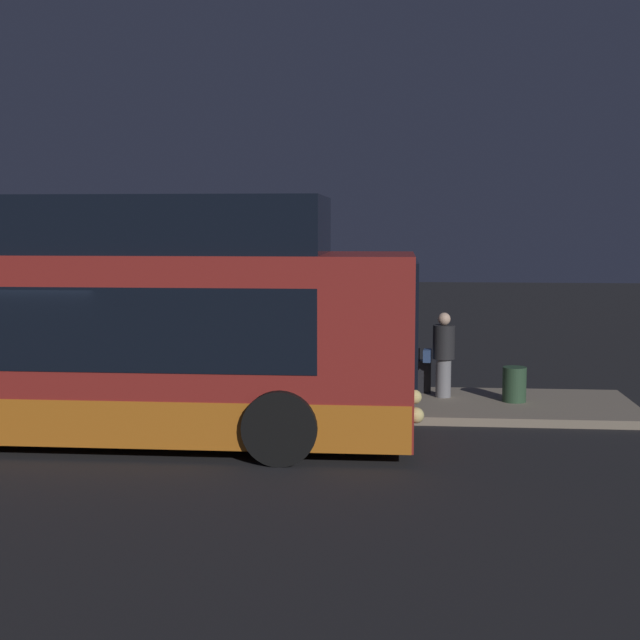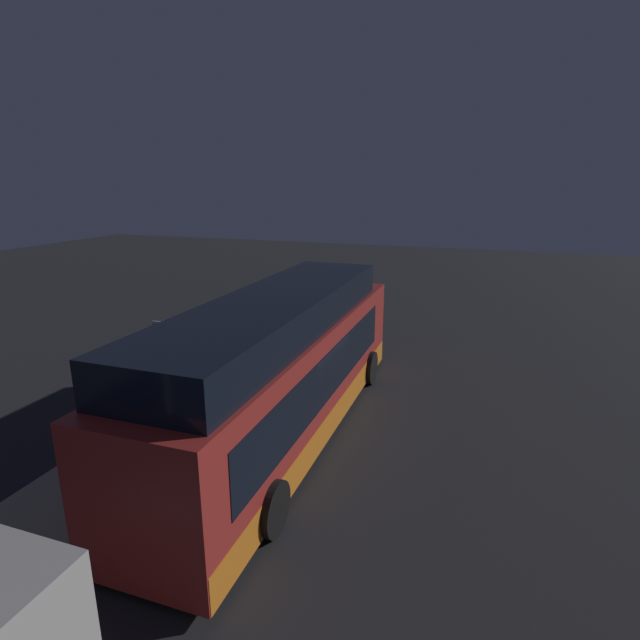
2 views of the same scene
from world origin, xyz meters
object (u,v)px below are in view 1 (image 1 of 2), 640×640
at_px(sign_post, 111,304).
at_px(trash_bin, 514,384).
at_px(passenger_boarding, 296,351).
at_px(passenger_waiting, 443,352).
at_px(suitcase, 419,376).
at_px(bus_lead, 32,331).
at_px(passenger_with_bags, 150,356).

xyz_separation_m(sign_post, trash_bin, (7.90, -0.65, -1.39)).
bearing_deg(sign_post, passenger_boarding, -6.54).
bearing_deg(passenger_waiting, sign_post, 94.33).
height_order(passenger_waiting, sign_post, sign_post).
height_order(passenger_waiting, suitcase, passenger_waiting).
distance_m(passenger_waiting, sign_post, 6.65).
relative_size(passenger_boarding, sign_post, 0.62).
bearing_deg(trash_bin, sign_post, 175.33).
bearing_deg(bus_lead, passenger_with_bags, 58.85).
relative_size(passenger_boarding, trash_bin, 2.52).
distance_m(bus_lead, sign_post, 3.59).
bearing_deg(suitcase, sign_post, -178.92).
bearing_deg(passenger_waiting, passenger_with_bags, 108.81).
height_order(bus_lead, passenger_boarding, bus_lead).
distance_m(passenger_boarding, passenger_with_bags, 2.77).
bearing_deg(suitcase, passenger_with_bags, -162.60).
bearing_deg(suitcase, passenger_waiting, -44.50).
xyz_separation_m(suitcase, trash_bin, (1.76, -0.76, 0.00)).
bearing_deg(trash_bin, passenger_with_bags, -173.28).
relative_size(passenger_with_bags, trash_bin, 2.55).
height_order(passenger_boarding, passenger_with_bags, passenger_with_bags).
height_order(passenger_with_bags, suitcase, passenger_with_bags).
bearing_deg(passenger_with_bags, passenger_boarding, -4.89).
xyz_separation_m(bus_lead, sign_post, (0.11, 3.59, 0.12)).
distance_m(passenger_with_bags, trash_bin, 6.78).
height_order(bus_lead, sign_post, bus_lead).
bearing_deg(trash_bin, bus_lead, -159.81).
xyz_separation_m(passenger_boarding, sign_post, (-3.78, 0.43, 0.85)).
relative_size(suitcase, trash_bin, 1.35).
bearing_deg(trash_bin, passenger_waiting, 165.96).
distance_m(passenger_waiting, passenger_with_bags, 5.51).
bearing_deg(passenger_with_bags, suitcase, -8.71).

